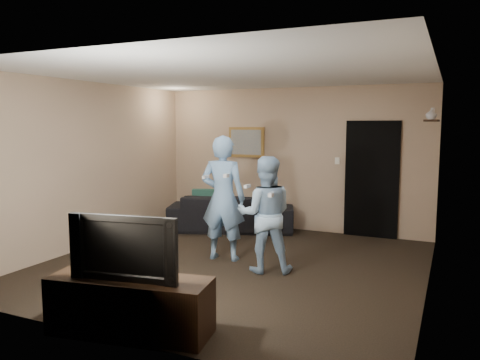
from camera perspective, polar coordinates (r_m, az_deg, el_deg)
The scene contains 19 objects.
ground at distance 6.60m, azimuth -0.81°, elevation -10.27°, with size 5.00×5.00×0.00m, color black.
ceiling at distance 6.34m, azimuth -0.85°, elevation 12.81°, with size 5.00×5.00×0.04m, color silver.
wall_back at distance 8.65m, azimuth 6.32°, elevation 2.54°, with size 5.00×0.04×2.60m, color tan.
wall_front at distance 4.24m, azimuth -15.55°, elevation -2.08°, with size 5.00×0.04×2.60m, color tan.
wall_left at distance 7.75m, azimuth -17.78°, elevation 1.76°, with size 0.04×5.00×2.60m, color tan.
wall_right at distance 5.73m, azimuth 22.36°, elevation -0.08°, with size 0.04×5.00×2.60m, color tan.
sofa at distance 8.63m, azimuth -1.05°, elevation -3.94°, with size 2.26×0.88×0.66m, color black.
throw_pillow at distance 8.85m, azimuth -4.24°, elevation -2.70°, with size 0.49×0.16×0.49m, color #18483E.
painting_frame at distance 8.94m, azimuth 0.79°, elevation 4.64°, with size 0.72×0.05×0.57m, color olive.
painting_canvas at distance 8.91m, azimuth 0.72°, elevation 4.63°, with size 0.62×0.01×0.47m, color slate.
doorway at distance 8.31m, azimuth 15.75°, elevation 0.07°, with size 0.90×0.06×2.00m, color black.
light_switch at distance 8.40m, azimuth 11.78°, elevation 2.31°, with size 0.08×0.02×0.12m, color silver.
wall_shelf at distance 7.50m, azimuth 22.34°, elevation 6.71°, with size 0.20×0.60×0.03m, color black.
shelf_vase at distance 7.25m, azimuth 22.29°, elevation 7.46°, with size 0.15×0.15×0.16m, color #B3B2B7.
shelf_figurine at distance 7.68m, azimuth 22.44°, elevation 7.48°, with size 0.06×0.06×0.18m, color silver.
tv_console at distance 4.63m, azimuth -13.25°, elevation -14.74°, with size 1.53×0.49×0.55m, color black.
television at distance 4.45m, azimuth -13.45°, elevation -7.81°, with size 1.05×0.14×0.61m, color black.
wii_player_left at distance 6.67m, azimuth -2.08°, elevation -2.21°, with size 0.70×0.55×1.78m.
wii_player_right at distance 6.15m, azimuth 3.09°, elevation -4.19°, with size 0.90×0.81×1.53m.
Camera 1 is at (2.71, -5.69, 1.93)m, focal length 35.00 mm.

